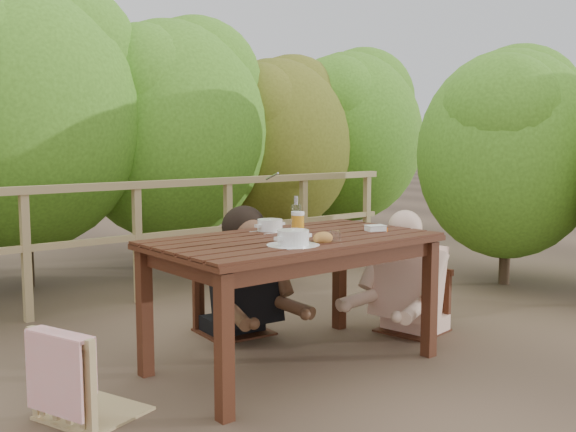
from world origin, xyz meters
TOP-DOWN VIEW (x-y plane):
  - ground at (0.00, 0.00)m, footprint 60.00×60.00m
  - table at (0.00, 0.00)m, footprint 1.66×0.93m
  - chair_left at (-1.22, 0.07)m, footprint 0.55×0.55m
  - chair_far at (0.12, 0.79)m, footprint 0.50×0.50m
  - chair_right at (1.12, 0.02)m, footprint 0.47×0.47m
  - woman at (0.12, 0.81)m, footprint 0.62×0.74m
  - diner_right at (1.15, 0.02)m, footprint 0.79×0.68m
  - railing at (0.00, 2.00)m, footprint 5.60×0.10m
  - hedge_row at (0.40, 3.20)m, footprint 6.60×1.60m
  - soup_near at (-0.20, -0.23)m, footprint 0.29×0.29m
  - soup_far at (0.05, 0.29)m, footprint 0.26×0.26m
  - bread_roll at (-0.00, -0.26)m, footprint 0.12×0.09m
  - beer_glass at (0.08, 0.05)m, footprint 0.08×0.08m
  - bottle at (0.06, 0.05)m, footprint 0.06×0.06m
  - tumbler at (0.09, -0.26)m, footprint 0.06×0.06m
  - butter_tub at (0.56, -0.13)m, footprint 0.14×0.12m

SIDE VIEW (x-z plane):
  - ground at x=0.00m, z-range 0.00..0.00m
  - table at x=0.00m, z-range 0.00..0.77m
  - chair_right at x=1.12m, z-range 0.00..0.83m
  - chair_left at x=-1.22m, z-range 0.00..0.87m
  - chair_far at x=0.12m, z-range 0.00..0.92m
  - railing at x=0.00m, z-range 0.00..1.01m
  - woman at x=0.12m, z-range 0.00..1.38m
  - diner_right at x=1.15m, z-range 0.00..1.43m
  - butter_tub at x=0.56m, z-range 0.77..0.82m
  - tumbler at x=0.09m, z-range 0.77..0.84m
  - bread_roll at x=0.00m, z-range 0.77..0.84m
  - soup_far at x=0.05m, z-range 0.77..0.85m
  - soup_near at x=-0.20m, z-range 0.77..0.86m
  - beer_glass at x=0.08m, z-range 0.77..0.92m
  - bottle at x=0.06m, z-range 0.77..1.02m
  - hedge_row at x=0.40m, z-range 0.00..3.80m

